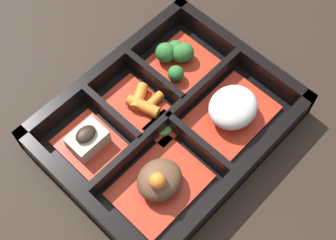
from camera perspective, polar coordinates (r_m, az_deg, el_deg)
name	(u,v)px	position (r m, az deg, el deg)	size (l,w,h in m)	color
ground_plane	(168,129)	(0.58, 0.00, -1.16)	(3.00, 3.00, 0.00)	black
bento_base	(168,128)	(0.58, 0.00, -0.93)	(0.28, 0.23, 0.01)	black
bento_rim	(166,121)	(0.56, -0.21, -0.10)	(0.28, 0.23, 0.04)	black
bowl_rice	(232,110)	(0.57, 7.87, 1.27)	(0.11, 0.08, 0.04)	#B22D19
bowl_stew	(160,182)	(0.53, -1.03, -7.54)	(0.11, 0.08, 0.05)	#B22D19
bowl_greens	(178,58)	(0.61, 1.21, 7.63)	(0.08, 0.07, 0.03)	#B22D19
bowl_carrots	(140,103)	(0.58, -3.48, 2.06)	(0.06, 0.07, 0.02)	#B22D19
bowl_tofu	(88,141)	(0.56, -9.70, -2.59)	(0.06, 0.07, 0.04)	#B22D19
bowl_pickles	(164,127)	(0.57, -0.48, -0.91)	(0.04, 0.04, 0.01)	#B22D19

